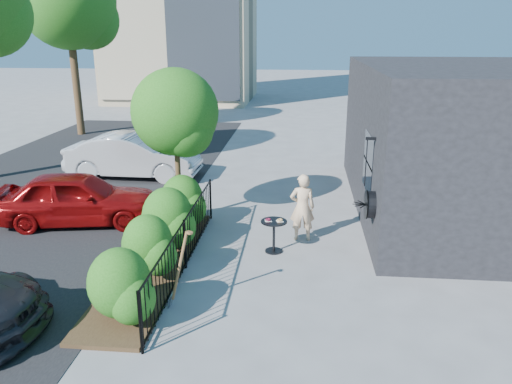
# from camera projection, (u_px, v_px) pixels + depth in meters

# --- Properties ---
(ground) EXTENTS (120.00, 120.00, 0.00)m
(ground) POSITION_uv_depth(u_px,v_px,m) (256.00, 271.00, 10.53)
(ground) COLOR gray
(ground) RESTS_ON ground
(shop_building) EXTENTS (6.22, 9.00, 4.00)m
(shop_building) POSITION_uv_depth(u_px,v_px,m) (470.00, 139.00, 13.69)
(shop_building) COLOR black
(shop_building) RESTS_ON ground
(fence) EXTENTS (0.05, 6.05, 1.10)m
(fence) POSITION_uv_depth(u_px,v_px,m) (185.00, 244.00, 10.49)
(fence) COLOR black
(fence) RESTS_ON ground
(planting_bed) EXTENTS (1.30, 6.00, 0.08)m
(planting_bed) POSITION_uv_depth(u_px,v_px,m) (154.00, 265.00, 10.71)
(planting_bed) COLOR #382616
(planting_bed) RESTS_ON ground
(shrubs) EXTENTS (1.10, 5.60, 1.24)m
(shrubs) POSITION_uv_depth(u_px,v_px,m) (158.00, 235.00, 10.60)
(shrubs) COLOR #1F5C15
(shrubs) RESTS_ON ground
(patio_tree) EXTENTS (2.20, 2.20, 3.94)m
(patio_tree) POSITION_uv_depth(u_px,v_px,m) (177.00, 118.00, 12.50)
(patio_tree) COLOR #3F2B19
(patio_tree) RESTS_ON ground
(street) EXTENTS (9.00, 30.00, 0.01)m
(street) POSITION_uv_depth(u_px,v_px,m) (18.00, 212.00, 14.00)
(street) COLOR black
(street) RESTS_ON ground
(street_tree_far) EXTENTS (4.40, 4.40, 8.28)m
(street_tree_far) POSITION_uv_depth(u_px,v_px,m) (69.00, 7.00, 22.85)
(street_tree_far) COLOR #3F2B19
(street_tree_far) RESTS_ON ground
(cafe_table) EXTENTS (0.60, 0.60, 0.80)m
(cafe_table) POSITION_uv_depth(u_px,v_px,m) (274.00, 230.00, 11.30)
(cafe_table) COLOR black
(cafe_table) RESTS_ON ground
(woman) EXTENTS (0.63, 0.43, 1.65)m
(woman) POSITION_uv_depth(u_px,v_px,m) (302.00, 207.00, 11.88)
(woman) COLOR beige
(woman) RESTS_ON ground
(shovel) EXTENTS (0.51, 0.20, 1.53)m
(shovel) POSITION_uv_depth(u_px,v_px,m) (178.00, 273.00, 8.96)
(shovel) COLOR brown
(shovel) RESTS_ON ground
(car_red) EXTENTS (4.28, 2.30, 1.38)m
(car_red) POSITION_uv_depth(u_px,v_px,m) (77.00, 198.00, 12.98)
(car_red) COLOR maroon
(car_red) RESTS_ON ground
(car_silver) EXTENTS (4.58, 1.71, 1.49)m
(car_silver) POSITION_uv_depth(u_px,v_px,m) (134.00, 156.00, 17.19)
(car_silver) COLOR silver
(car_silver) RESTS_ON ground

